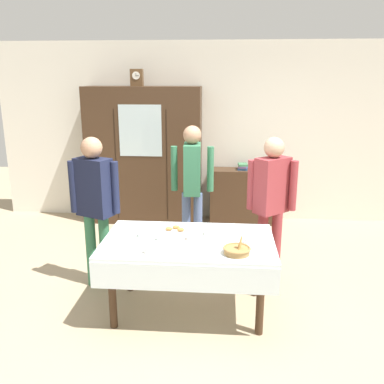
% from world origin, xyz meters
% --- Properties ---
extents(ground_plane, '(12.00, 12.00, 0.00)m').
position_xyz_m(ground_plane, '(0.00, 0.00, 0.00)').
color(ground_plane, tan).
rests_on(ground_plane, ground).
extents(back_wall, '(6.40, 0.10, 2.70)m').
position_xyz_m(back_wall, '(0.00, 2.65, 1.35)').
color(back_wall, silver).
rests_on(back_wall, ground).
extents(dining_table, '(1.58, 0.97, 0.73)m').
position_xyz_m(dining_table, '(0.00, -0.23, 0.63)').
color(dining_table, '#3D2819').
rests_on(dining_table, ground).
extents(wall_cabinet, '(1.72, 0.46, 2.05)m').
position_xyz_m(wall_cabinet, '(-0.90, 2.35, 1.03)').
color(wall_cabinet, '#3D2819').
rests_on(wall_cabinet, ground).
extents(mantel_clock, '(0.18, 0.11, 0.24)m').
position_xyz_m(mantel_clock, '(-0.97, 2.35, 2.17)').
color(mantel_clock, brown).
rests_on(mantel_clock, wall_cabinet).
extents(bookshelf_low, '(0.97, 0.35, 0.83)m').
position_xyz_m(bookshelf_low, '(0.59, 2.41, 0.42)').
color(bookshelf_low, '#3D2819').
rests_on(bookshelf_low, ground).
extents(book_stack, '(0.16, 0.20, 0.09)m').
position_xyz_m(book_stack, '(0.59, 2.41, 0.88)').
color(book_stack, '#2D5184').
rests_on(book_stack, bookshelf_low).
extents(tea_cup_far_right, '(0.13, 0.13, 0.06)m').
position_xyz_m(tea_cup_far_right, '(-0.44, -0.17, 0.76)').
color(tea_cup_far_right, silver).
rests_on(tea_cup_far_right, dining_table).
extents(tea_cup_back_edge, '(0.13, 0.13, 0.06)m').
position_xyz_m(tea_cup_back_edge, '(-0.31, -0.54, 0.76)').
color(tea_cup_back_edge, white).
rests_on(tea_cup_back_edge, dining_table).
extents(tea_cup_front_edge, '(0.13, 0.13, 0.06)m').
position_xyz_m(tea_cup_front_edge, '(0.18, -0.07, 0.76)').
color(tea_cup_front_edge, silver).
rests_on(tea_cup_front_edge, dining_table).
extents(tea_cup_far_left, '(0.13, 0.13, 0.06)m').
position_xyz_m(tea_cup_far_left, '(0.54, -0.27, 0.76)').
color(tea_cup_far_left, white).
rests_on(tea_cup_far_left, dining_table).
extents(tea_cup_mid_right, '(0.13, 0.13, 0.06)m').
position_xyz_m(tea_cup_mid_right, '(-0.25, -0.23, 0.76)').
color(tea_cup_mid_right, silver).
rests_on(tea_cup_mid_right, dining_table).
extents(tea_cup_near_left, '(0.13, 0.13, 0.06)m').
position_xyz_m(tea_cup_near_left, '(0.02, -0.21, 0.76)').
color(tea_cup_near_left, white).
rests_on(tea_cup_near_left, dining_table).
extents(bread_basket, '(0.24, 0.24, 0.16)m').
position_xyz_m(bread_basket, '(0.44, -0.48, 0.76)').
color(bread_basket, '#9E7542').
rests_on(bread_basket, dining_table).
extents(pastry_plate, '(0.28, 0.28, 0.05)m').
position_xyz_m(pastry_plate, '(-0.15, -0.00, 0.74)').
color(pastry_plate, white).
rests_on(pastry_plate, dining_table).
extents(spoon_front_edge, '(0.12, 0.02, 0.01)m').
position_xyz_m(spoon_front_edge, '(0.00, -0.51, 0.73)').
color(spoon_front_edge, silver).
rests_on(spoon_front_edge, dining_table).
extents(spoon_center, '(0.12, 0.02, 0.01)m').
position_xyz_m(spoon_center, '(-0.61, -0.13, 0.73)').
color(spoon_center, silver).
rests_on(spoon_center, dining_table).
extents(person_behind_table_right, '(0.52, 0.37, 1.63)m').
position_xyz_m(person_behind_table_right, '(-0.07, 1.13, 0.99)').
color(person_behind_table_right, slate).
rests_on(person_behind_table_right, ground).
extents(person_beside_shelf, '(0.52, 0.33, 1.62)m').
position_xyz_m(person_beside_shelf, '(-1.01, 0.23, 0.98)').
color(person_beside_shelf, '#33704C').
rests_on(person_beside_shelf, ground).
extents(person_behind_table_left, '(0.52, 0.39, 1.60)m').
position_xyz_m(person_behind_table_left, '(0.82, 0.51, 0.97)').
color(person_behind_table_left, '#933338').
rests_on(person_behind_table_left, ground).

